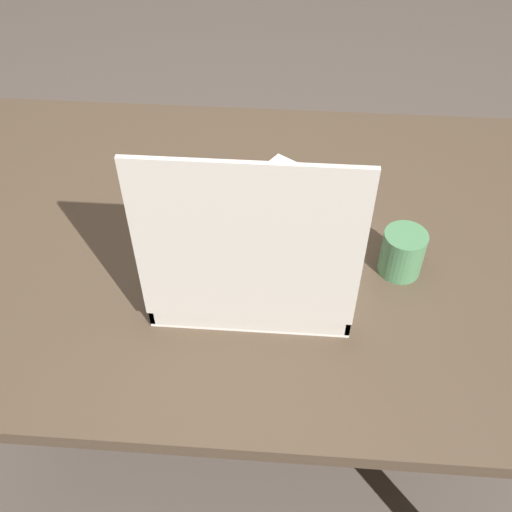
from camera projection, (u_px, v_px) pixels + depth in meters
The scene contains 5 objects.
ground_plane at pixel (239, 422), 1.70m from camera, with size 8.00×8.00×0.00m, color #564C44.
dining_table at pixel (233, 265), 1.23m from camera, with size 1.29×0.89×0.74m.
donut_box at pixel (255, 254), 1.04m from camera, with size 0.33×0.32×0.35m.
coffee_mug at pixel (403, 252), 1.06m from camera, with size 0.08×0.08×0.09m.
paper_napkin at pixel (291, 174), 1.29m from camera, with size 0.15×0.13×0.01m.
Camera 1 is at (-0.11, 0.84, 1.55)m, focal length 42.00 mm.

